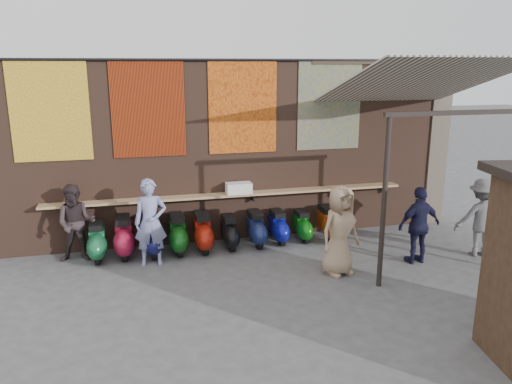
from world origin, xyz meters
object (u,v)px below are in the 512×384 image
scooter_stool_0 (97,242)px  shopper_tan (340,231)px  scooter_stool_4 (203,232)px  scooter_stool_8 (302,226)px  scooter_stool_9 (328,223)px  shopper_navy (419,225)px  diner_left (151,222)px  shopper_grey (481,217)px  shelf_box (239,188)px  scooter_stool_1 (124,237)px  diner_right (76,223)px  scooter_stool_5 (230,232)px  scooter_stool_6 (256,229)px  scooter_stool_2 (153,236)px  scooter_stool_7 (278,227)px  scooter_stool_3 (178,234)px

scooter_stool_0 → shopper_tan: shopper_tan is taller
scooter_stool_4 → scooter_stool_8: scooter_stool_4 is taller
scooter_stool_9 → shopper_navy: bearing=-54.9°
diner_left → scooter_stool_4: bearing=27.7°
diner_left → shopper_grey: size_ratio=1.06×
shelf_box → scooter_stool_1: bearing=-173.6°
scooter_stool_1 → diner_right: (-0.90, -0.02, 0.38)m
scooter_stool_4 → scooter_stool_8: size_ratio=1.20×
scooter_stool_5 → scooter_stool_9: (2.29, -0.01, 0.03)m
scooter_stool_6 → shopper_grey: bearing=-21.4°
diner_right → shopper_grey: size_ratio=0.97×
scooter_stool_2 → diner_right: diner_right is taller
scooter_stool_6 → shopper_grey: 4.72m
scooter_stool_0 → scooter_stool_6: 3.35m
shelf_box → scooter_stool_6: (0.32, -0.31, -0.87)m
scooter_stool_4 → scooter_stool_6: 1.19m
shelf_box → scooter_stool_7: bearing=-17.4°
shelf_box → scooter_stool_9: 2.21m
shelf_box → scooter_stool_0: bearing=-173.6°
scooter_stool_6 → shopper_navy: size_ratio=0.50×
scooter_stool_1 → scooter_stool_9: 4.51m
scooter_stool_1 → shopper_navy: size_ratio=0.56×
shopper_grey → scooter_stool_1: bearing=0.5°
shelf_box → shopper_navy: (3.21, -2.07, -0.46)m
scooter_stool_4 → scooter_stool_7: scooter_stool_4 is taller
scooter_stool_2 → scooter_stool_3: (0.52, -0.01, -0.01)m
scooter_stool_3 → scooter_stool_8: (2.81, 0.08, -0.07)m
scooter_stool_9 → diner_right: bearing=179.5°
scooter_stool_8 → shelf_box: bearing=169.4°
diner_left → scooter_stool_7: bearing=15.0°
shelf_box → scooter_stool_3: shelf_box is taller
scooter_stool_5 → shopper_tan: bearing=-46.9°
diner_right → scooter_stool_4: bearing=5.2°
scooter_stool_1 → scooter_stool_4: bearing=-2.2°
scooter_stool_9 → scooter_stool_8: bearing=172.2°
scooter_stool_2 → scooter_stool_4: (1.05, -0.01, -0.01)m
shelf_box → shopper_grey: bearing=-23.3°
scooter_stool_0 → shopper_grey: shopper_grey is taller
shopper_tan → scooter_stool_6: bearing=103.6°
scooter_stool_0 → shopper_navy: (6.24, -1.73, 0.40)m
scooter_stool_2 → scooter_stool_3: 0.52m
shelf_box → scooter_stool_9: shelf_box is taller
scooter_stool_6 → diner_left: diner_left is taller
scooter_stool_7 → shopper_tan: bearing=-72.4°
scooter_stool_4 → shopper_grey: size_ratio=0.52×
scooter_stool_4 → shopper_tan: size_ratio=0.50×
scooter_stool_2 → scooter_stool_4: bearing=-0.7°
scooter_stool_4 → scooter_stool_5: size_ratio=1.16×
scooter_stool_9 → shelf_box: bearing=170.2°
scooter_stool_7 → scooter_stool_8: bearing=0.1°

